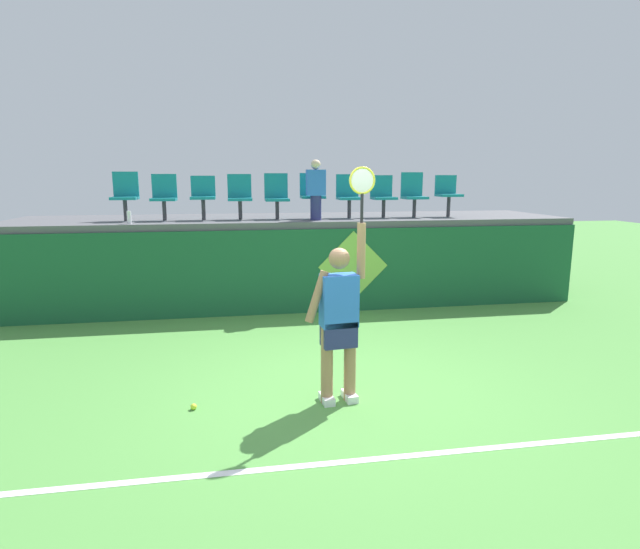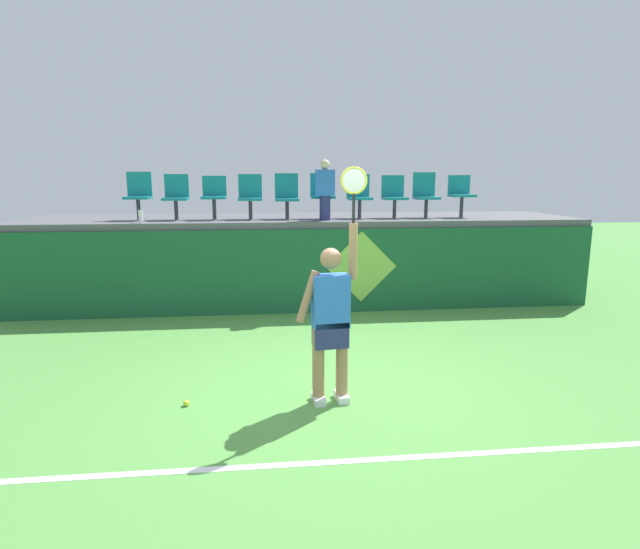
{
  "view_description": "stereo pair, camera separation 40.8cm",
  "coord_description": "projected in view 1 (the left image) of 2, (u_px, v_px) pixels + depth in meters",
  "views": [
    {
      "loc": [
        -1.16,
        -5.25,
        2.4
      ],
      "look_at": [
        -0.05,
        1.24,
        1.13
      ],
      "focal_mm": 28.43,
      "sensor_mm": 36.0,
      "label": 1
    },
    {
      "loc": [
        -0.75,
        -5.31,
        2.4
      ],
      "look_at": [
        -0.05,
        1.24,
        1.13
      ],
      "focal_mm": 28.43,
      "sensor_mm": 36.0,
      "label": 2
    }
  ],
  "objects": [
    {
      "name": "stadium_chair_8",
      "position": [
        413.0,
        193.0,
        9.92
      ],
      "size": [
        0.44,
        0.42,
        0.87
      ],
      "color": "#38383D",
      "rests_on": "spectator_platform"
    },
    {
      "name": "stadium_chair_5",
      "position": [
        312.0,
        193.0,
        9.58
      ],
      "size": [
        0.44,
        0.42,
        0.85
      ],
      "color": "#38383D",
      "rests_on": "spectator_platform"
    },
    {
      "name": "court_baseline_stripe",
      "position": [
        377.0,
        459.0,
        4.37
      ],
      "size": [
        9.48,
        0.08,
        0.01
      ],
      "primitive_type": "cube",
      "color": "white",
      "rests_on": "ground_plane"
    },
    {
      "name": "wall_signage_mount",
      "position": [
        353.0,
        311.0,
        9.21
      ],
      "size": [
        1.27,
        0.01,
        1.46
      ],
      "color": "#195633",
      "rests_on": "ground_plane"
    },
    {
      "name": "spectator_0",
      "position": [
        316.0,
        189.0,
        9.15
      ],
      "size": [
        0.34,
        0.2,
        1.08
      ],
      "color": "navy",
      "rests_on": "spectator_platform"
    },
    {
      "name": "stadium_chair_9",
      "position": [
        448.0,
        193.0,
        10.03
      ],
      "size": [
        0.44,
        0.42,
        0.81
      ],
      "color": "#38383D",
      "rests_on": "spectator_platform"
    },
    {
      "name": "stadium_chair_3",
      "position": [
        240.0,
        195.0,
        9.37
      ],
      "size": [
        0.44,
        0.42,
        0.83
      ],
      "color": "#38383D",
      "rests_on": "spectator_platform"
    },
    {
      "name": "court_back_wall",
      "position": [
        301.0,
        271.0,
        9.02
      ],
      "size": [
        10.54,
        0.2,
        1.5
      ],
      "primitive_type": "cube",
      "color": "#195633",
      "rests_on": "ground_plane"
    },
    {
      "name": "stadium_chair_0",
      "position": [
        125.0,
        194.0,
        9.03
      ],
      "size": [
        0.44,
        0.42,
        0.87
      ],
      "color": "#38383D",
      "rests_on": "spectator_platform"
    },
    {
      "name": "stadium_chair_6",
      "position": [
        348.0,
        194.0,
        9.71
      ],
      "size": [
        0.44,
        0.42,
        0.83
      ],
      "color": "#38383D",
      "rests_on": "spectator_platform"
    },
    {
      "name": "spectator_platform",
      "position": [
        293.0,
        220.0,
        9.98
      ],
      "size": [
        10.54,
        2.42,
        0.12
      ],
      "primitive_type": "cube",
      "color": "#56565B",
      "rests_on": "court_back_wall"
    },
    {
      "name": "stadium_chair_4",
      "position": [
        277.0,
        195.0,
        9.48
      ],
      "size": [
        0.44,
        0.42,
        0.85
      ],
      "color": "#38383D",
      "rests_on": "spectator_platform"
    },
    {
      "name": "tennis_player",
      "position": [
        339.0,
        317.0,
        5.33
      ],
      "size": [
        0.75,
        0.3,
        2.5
      ],
      "color": "white",
      "rests_on": "ground_plane"
    },
    {
      "name": "ground_plane",
      "position": [
        342.0,
        392.0,
        5.73
      ],
      "size": [
        40.0,
        40.0,
        0.0
      ],
      "primitive_type": "plane",
      "color": "#519342"
    },
    {
      "name": "stadium_chair_2",
      "position": [
        203.0,
        195.0,
        9.25
      ],
      "size": [
        0.44,
        0.42,
        0.8
      ],
      "color": "#38383D",
      "rests_on": "spectator_platform"
    },
    {
      "name": "tennis_ball",
      "position": [
        194.0,
        407.0,
        5.3
      ],
      "size": [
        0.07,
        0.07,
        0.07
      ],
      "primitive_type": "sphere",
      "color": "#D1E533",
      "rests_on": "ground_plane"
    },
    {
      "name": "water_bottle",
      "position": [
        129.0,
        217.0,
        8.5
      ],
      "size": [
        0.07,
        0.07,
        0.22
      ],
      "primitive_type": "cylinder",
      "color": "white",
      "rests_on": "spectator_platform"
    },
    {
      "name": "stadium_chair_7",
      "position": [
        383.0,
        194.0,
        9.82
      ],
      "size": [
        0.44,
        0.42,
        0.81
      ],
      "color": "#38383D",
      "rests_on": "spectator_platform"
    },
    {
      "name": "stadium_chair_1",
      "position": [
        164.0,
        195.0,
        9.14
      ],
      "size": [
        0.44,
        0.42,
        0.83
      ],
      "color": "#38383D",
      "rests_on": "spectator_platform"
    }
  ]
}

